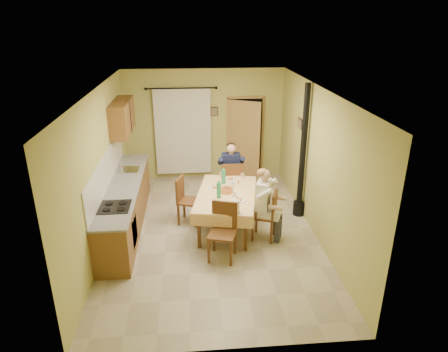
{
  "coord_description": "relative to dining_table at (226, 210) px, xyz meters",
  "views": [
    {
      "loc": [
        -0.35,
        -6.91,
        3.98
      ],
      "look_at": [
        0.25,
        0.1,
        1.15
      ],
      "focal_mm": 32.0,
      "sensor_mm": 36.0,
      "label": 1
    }
  ],
  "objects": [
    {
      "name": "picture_right",
      "position": [
        1.67,
        1.03,
        1.47
      ],
      "size": [
        0.03,
        0.31,
        0.21
      ],
      "primitive_type": "cube",
      "color": "brown",
      "rests_on": "room_shell"
    },
    {
      "name": "chair_left",
      "position": [
        -0.75,
        0.29,
        -0.09
      ],
      "size": [
        0.53,
        0.53,
        0.98
      ],
      "rotation": [
        0.0,
        0.0,
        -1.89
      ],
      "color": "#593418",
      "rests_on": "ground"
    },
    {
      "name": "man_far",
      "position": [
        0.21,
        1.12,
        0.5
      ],
      "size": [
        0.58,
        0.47,
        1.39
      ],
      "rotation": [
        0.0,
        0.0,
        -0.0
      ],
      "color": "#141938",
      "rests_on": "chair_far"
    },
    {
      "name": "chair_near",
      "position": [
        -0.17,
        -1.07,
        -0.09
      ],
      "size": [
        0.56,
        0.56,
        1.01
      ],
      "rotation": [
        0.0,
        0.0,
        2.84
      ],
      "color": "#593418",
      "rests_on": "ground"
    },
    {
      "name": "man_right",
      "position": [
        0.67,
        -0.47,
        0.5
      ],
      "size": [
        0.59,
        0.65,
        1.39
      ],
      "rotation": [
        0.0,
        0.0,
        1.21
      ],
      "color": "white",
      "rests_on": "chair_right"
    },
    {
      "name": "stove_flue",
      "position": [
        1.6,
        0.43,
        0.65
      ],
      "size": [
        0.24,
        0.24,
        2.8
      ],
      "color": "black",
      "rests_on": "ground"
    },
    {
      "name": "floor",
      "position": [
        -0.3,
        -0.17,
        -0.38
      ],
      "size": [
        4.0,
        6.0,
        0.01
      ],
      "primitive_type": "cube",
      "color": "tan",
      "rests_on": "ground"
    },
    {
      "name": "tableware",
      "position": [
        -0.0,
        -0.1,
        0.45
      ],
      "size": [
        0.66,
        1.67,
        0.33
      ],
      "color": "white",
      "rests_on": "dining_table"
    },
    {
      "name": "kitchen_run",
      "position": [
        -2.01,
        0.23,
        0.1
      ],
      "size": [
        0.64,
        3.64,
        1.56
      ],
      "color": "brown",
      "rests_on": "ground"
    },
    {
      "name": "chair_right",
      "position": [
        0.69,
        -0.48,
        -0.09
      ],
      "size": [
        0.53,
        0.53,
        0.97
      ],
      "rotation": [
        0.0,
        0.0,
        1.21
      ],
      "color": "#593418",
      "rests_on": "ground"
    },
    {
      "name": "upper_cabinets",
      "position": [
        -2.12,
        1.53,
        1.57
      ],
      "size": [
        0.35,
        1.4,
        0.7
      ],
      "primitive_type": "cube",
      "color": "brown",
      "rests_on": "room_shell"
    },
    {
      "name": "dining_table",
      "position": [
        0.0,
        0.0,
        0.0
      ],
      "size": [
        1.44,
        2.04,
        0.76
      ],
      "rotation": [
        0.0,
        0.0,
        -0.18
      ],
      "color": "#F0C07B",
      "rests_on": "ground"
    },
    {
      "name": "curtain",
      "position": [
        -0.85,
        2.73,
        0.88
      ],
      "size": [
        1.7,
        0.07,
        2.22
      ],
      "color": "black",
      "rests_on": "ground"
    },
    {
      "name": "room_shell",
      "position": [
        -0.3,
        -0.17,
        1.44
      ],
      "size": [
        4.04,
        6.04,
        2.82
      ],
      "color": "tan",
      "rests_on": "ground"
    },
    {
      "name": "picture_back",
      "position": [
        -0.05,
        2.8,
        1.37
      ],
      "size": [
        0.19,
        0.03,
        0.23
      ],
      "primitive_type": "cube",
      "color": "black",
      "rests_on": "room_shell"
    },
    {
      "name": "chair_far",
      "position": [
        0.21,
        1.1,
        -0.09
      ],
      "size": [
        0.46,
        0.46,
        1.02
      ],
      "rotation": [
        0.0,
        0.0,
        -0.0
      ],
      "color": "#593418",
      "rests_on": "ground"
    },
    {
      "name": "doorway",
      "position": [
        0.72,
        2.71,
        0.67
      ],
      "size": [
        0.96,
        0.42,
        2.15
      ],
      "color": "black",
      "rests_on": "ground"
    }
  ]
}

